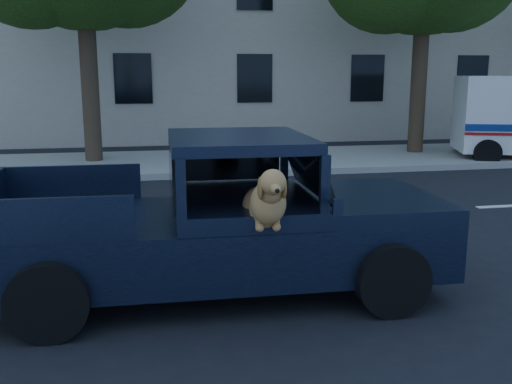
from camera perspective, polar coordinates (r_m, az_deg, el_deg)
ground at (r=6.68m, az=13.04°, el=-9.41°), size 120.00×120.00×0.00m
far_sidewalk at (r=15.28m, az=-0.85°, el=3.13°), size 60.00×4.00×0.15m
lane_stripes at (r=10.45m, az=15.66°, el=-1.78°), size 21.60×0.14×0.01m
building_main at (r=22.97m, az=3.55°, el=17.10°), size 26.00×6.00×9.00m
pickup_truck at (r=6.27m, az=-4.52°, el=-4.89°), size 4.89×2.52×1.74m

